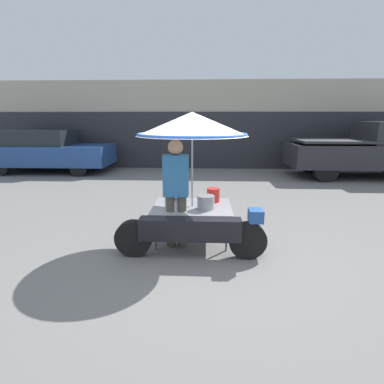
{
  "coord_description": "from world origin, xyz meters",
  "views": [
    {
      "loc": [
        -0.04,
        -4.16,
        2.0
      ],
      "look_at": [
        -0.26,
        0.54,
        0.84
      ],
      "focal_mm": 28.0,
      "sensor_mm": 36.0,
      "label": 1
    }
  ],
  "objects_px": {
    "vendor_motorcycle_cart": "(192,145)",
    "pickup_truck": "(366,151)",
    "parked_car": "(48,151)",
    "vendor_person": "(176,188)"
  },
  "relations": [
    {
      "from": "vendor_motorcycle_cart",
      "to": "pickup_truck",
      "type": "bearing_deg",
      "value": 45.89
    },
    {
      "from": "vendor_motorcycle_cart",
      "to": "parked_car",
      "type": "xyz_separation_m",
      "value": [
        -5.75,
        6.36,
        -0.8
      ]
    },
    {
      "from": "vendor_person",
      "to": "pickup_truck",
      "type": "bearing_deg",
      "value": 45.69
    },
    {
      "from": "vendor_motorcycle_cart",
      "to": "vendor_person",
      "type": "height_order",
      "value": "vendor_motorcycle_cart"
    },
    {
      "from": "parked_car",
      "to": "pickup_truck",
      "type": "bearing_deg",
      "value": -2.48
    },
    {
      "from": "vendor_person",
      "to": "parked_car",
      "type": "relative_size",
      "value": 0.37
    },
    {
      "from": "pickup_truck",
      "to": "vendor_person",
      "type": "bearing_deg",
      "value": -134.31
    },
    {
      "from": "vendor_person",
      "to": "pickup_truck",
      "type": "relative_size",
      "value": 0.35
    },
    {
      "from": "vendor_motorcycle_cart",
      "to": "parked_car",
      "type": "bearing_deg",
      "value": 132.1
    },
    {
      "from": "vendor_motorcycle_cart",
      "to": "vendor_person",
      "type": "xyz_separation_m",
      "value": [
        -0.24,
        -0.21,
        -0.65
      ]
    }
  ]
}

